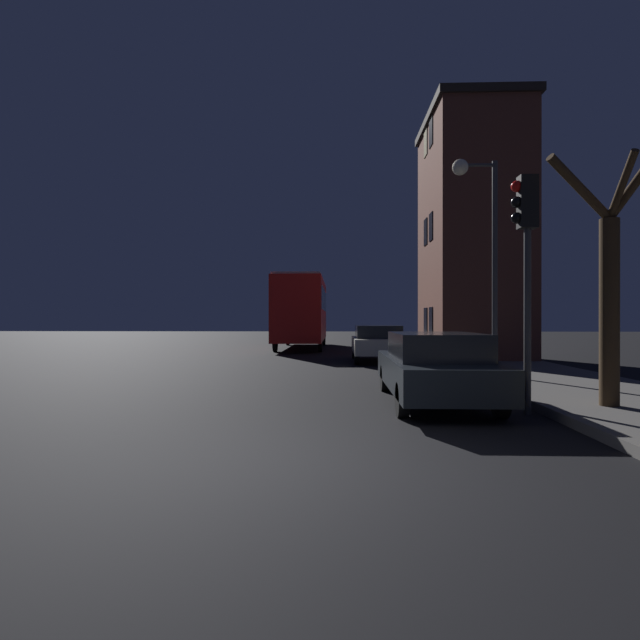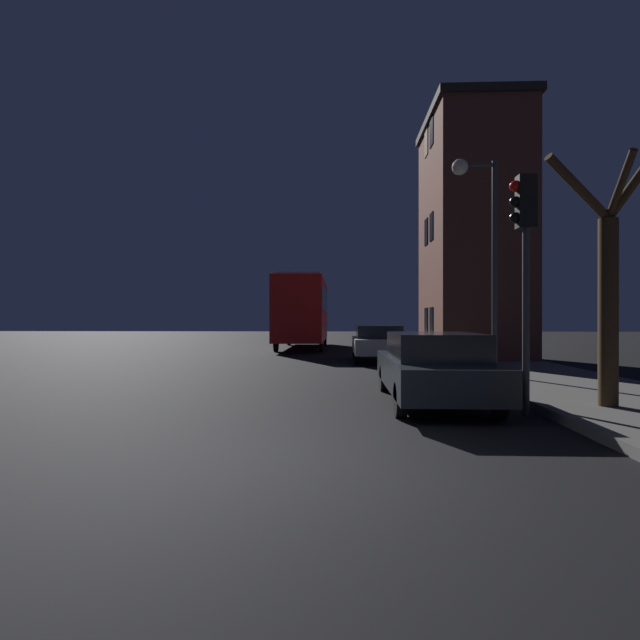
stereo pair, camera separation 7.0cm
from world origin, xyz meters
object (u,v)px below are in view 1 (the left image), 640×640
(streetlamp, at_px, (481,225))
(bus, at_px, (302,307))
(traffic_light, at_px, (526,243))
(car_near_lane, at_px, (434,366))
(car_mid_lane, at_px, (378,342))
(bare_tree, at_px, (610,286))

(streetlamp, relative_size, bus, 0.58)
(traffic_light, relative_size, car_near_lane, 0.87)
(traffic_light, height_order, car_mid_lane, traffic_light)
(streetlamp, height_order, traffic_light, streetlamp)
(streetlamp, relative_size, traffic_light, 1.39)
(traffic_light, bearing_deg, bare_tree, -2.29)
(traffic_light, distance_m, car_near_lane, 2.82)
(bare_tree, distance_m, car_mid_lane, 11.15)
(streetlamp, distance_m, bus, 15.87)
(bus, distance_m, car_mid_lane, 9.51)
(streetlamp, bearing_deg, traffic_light, -96.76)
(traffic_light, bearing_deg, car_mid_lane, 99.06)
(traffic_light, xyz_separation_m, bare_tree, (1.38, -0.06, -0.74))
(streetlamp, height_order, car_mid_lane, streetlamp)
(bus, relative_size, car_near_lane, 2.09)
(streetlamp, bearing_deg, bus, 111.40)
(bare_tree, xyz_separation_m, bus, (-6.59, 19.32, 0.09))
(traffic_light, xyz_separation_m, bus, (-5.21, 19.27, -0.65))
(streetlamp, xyz_separation_m, bare_tree, (0.84, -4.65, -1.89))
(traffic_light, distance_m, bus, 19.97)
(bus, xyz_separation_m, car_near_lane, (3.87, -18.16, -1.57))
(car_near_lane, distance_m, car_mid_lane, 9.47)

